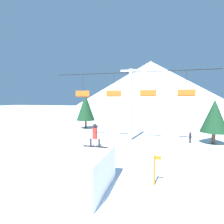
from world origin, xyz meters
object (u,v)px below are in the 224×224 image
Objects in this scene: snowboarder at (95,136)px; distant_skier at (190,137)px; snow_ramp at (88,171)px; pine_tree_near at (214,116)px; trail_marker at (155,169)px.

snowboarder is 13.18m from distant_skier.
snow_ramp is 2.05m from snowboarder.
pine_tree_near is (9.27, 11.18, 0.33)m from snowboarder.
snowboarder is at bearing -129.68° from pine_tree_near.
distant_skier is at bearing 60.41° from snow_ramp.
snow_ramp is 2.46× the size of snowboarder.
pine_tree_near is 2.81× the size of trail_marker.
trail_marker is (3.43, 0.26, -1.78)m from snowboarder.
pine_tree_near reaches higher than trail_marker.
trail_marker is at bearing 4.36° from snowboarder.
trail_marker is at bearing 22.73° from snow_ramp.
distant_skier is (6.95, 11.02, -2.02)m from snowboarder.
snowboarder is 1.25× the size of distant_skier.
distant_skier is (-2.33, -0.16, -2.35)m from pine_tree_near.
snow_ramp reaches higher than distant_skier.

